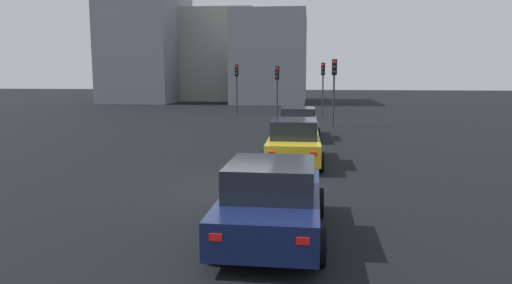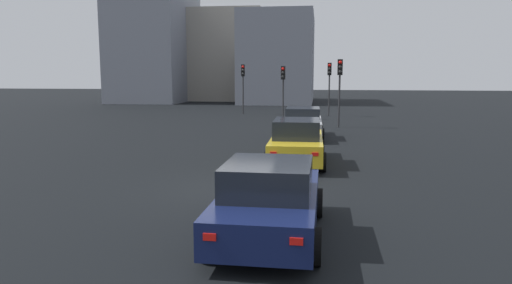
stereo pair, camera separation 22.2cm
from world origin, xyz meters
name	(u,v)px [view 1 (the left image)]	position (x,y,z in m)	size (l,w,h in m)	color
ground_plane	(226,191)	(0.00, 0.00, -0.10)	(160.00, 160.00, 0.20)	black
car_silver_left_lead	(298,123)	(10.54, -1.72, 0.72)	(4.59, 2.07, 1.49)	#A8AAB2
car_yellow_left_second	(294,142)	(3.82, -1.74, 0.75)	(4.58, 2.01, 1.56)	gold
car_navy_left_third	(272,200)	(-3.73, -1.57, 0.72)	(4.32, 2.07, 1.49)	#141E4C
traffic_light_near_left	(334,79)	(15.30, -3.65, 2.83)	(0.32, 0.29, 3.93)	#2D2D30
traffic_light_near_right	(277,81)	(19.96, -0.02, 2.61)	(0.32, 0.29, 3.62)	#2D2D30
traffic_light_far_left	(237,78)	(23.59, 3.34, 2.75)	(0.33, 0.30, 3.81)	#2D2D30
traffic_light_far_right	(323,78)	(22.75, -3.20, 2.81)	(0.32, 0.30, 3.90)	#2D2D30
building_facade_left	(271,59)	(40.03, 2.00, 4.73)	(12.94, 7.55, 9.46)	gray
building_facade_center	(207,56)	(43.45, 10.00, 5.20)	(8.23, 11.99, 10.39)	gray
building_facade_right	(147,46)	(39.80, 16.00, 6.16)	(12.11, 7.54, 12.32)	gray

